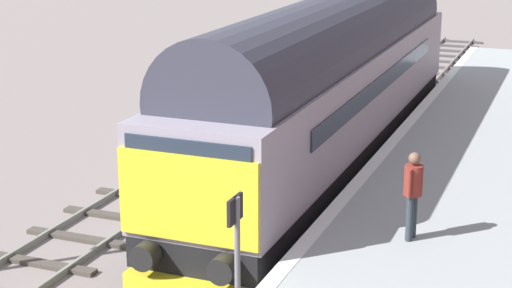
{
  "coord_description": "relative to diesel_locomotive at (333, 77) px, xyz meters",
  "views": [
    {
      "loc": [
        6.1,
        -14.04,
        6.95
      ],
      "look_at": [
        0.2,
        0.87,
        2.29
      ],
      "focal_mm": 58.92,
      "sensor_mm": 36.0,
      "label": 1
    }
  ],
  "objects": [
    {
      "name": "station_platform",
      "position": [
        3.6,
        -6.86,
        -1.98
      ],
      "size": [
        4.0,
        44.0,
        1.01
      ],
      "color": "#959D9E",
      "rests_on": "ground"
    },
    {
      "name": "track_main",
      "position": [
        -0.0,
        -6.86,
        -2.42
      ],
      "size": [
        2.5,
        60.0,
        0.15
      ],
      "color": "gray",
      "rests_on": "ground"
    },
    {
      "name": "track_adjacent_west",
      "position": [
        -3.51,
        -6.86,
        -2.42
      ],
      "size": [
        2.5,
        60.0,
        0.15
      ],
      "color": "slate",
      "rests_on": "ground"
    },
    {
      "name": "ground_plane",
      "position": [
        -0.0,
        -6.86,
        -2.48
      ],
      "size": [
        140.0,
        140.0,
        0.0
      ],
      "primitive_type": "plane",
      "color": "slate",
      "rests_on": "ground"
    },
    {
      "name": "diesel_locomotive",
      "position": [
        0.0,
        0.0,
        0.0
      ],
      "size": [
        2.74,
        17.8,
        4.68
      ],
      "color": "black",
      "rests_on": "ground"
    },
    {
      "name": "platform_number_sign",
      "position": [
        2.02,
        -11.29,
        -0.04
      ],
      "size": [
        0.1,
        0.44,
        2.18
      ],
      "color": "slate",
      "rests_on": "station_platform"
    },
    {
      "name": "waiting_passenger",
      "position": [
        3.48,
        -6.6,
        -0.49
      ],
      "size": [
        0.39,
        0.51,
        1.64
      ],
      "rotation": [
        0.0,
        0.0,
        1.42
      ],
      "color": "#2C363E",
      "rests_on": "station_platform"
    }
  ]
}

